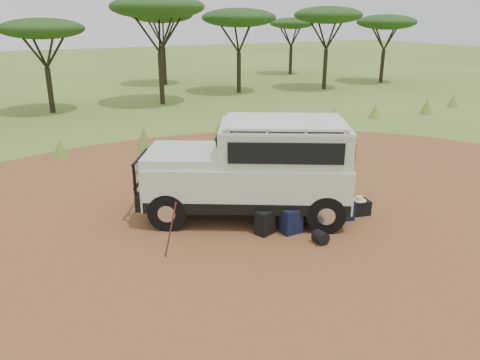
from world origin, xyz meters
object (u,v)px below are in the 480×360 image
walking_staff (171,230)px  backpack_navy (291,221)px  backpack_black (265,222)px  duffel_navy (344,210)px  hard_case (358,207)px  backpack_olive (330,219)px  safari_vehicle (254,171)px

walking_staff → backpack_navy: bearing=-45.7°
backpack_black → walking_staff: bearing=164.3°
duffel_navy → hard_case: duffel_navy is taller
walking_staff → backpack_olive: bearing=-49.9°
walking_staff → backpack_olive: (3.82, -0.54, -0.37)m
backpack_black → backpack_navy: (0.58, -0.25, 0.01)m
walking_staff → hard_case: (5.07, -0.14, -0.46)m
backpack_black → duffel_navy: bearing=-23.4°
backpack_olive → safari_vehicle: bearing=133.2°
hard_case → backpack_olive: bearing=-149.2°
backpack_navy → backpack_olive: size_ratio=1.06×
backpack_black → backpack_olive: backpack_black is taller
walking_staff → backpack_navy: (2.93, -0.20, -0.35)m
walking_staff → backpack_navy: size_ratio=2.19×
duffel_navy → backpack_navy: bearing=-162.4°
backpack_olive → walking_staff: bearing=179.5°
walking_staff → duffel_navy: (4.54, -0.20, -0.40)m
walking_staff → duffel_navy: size_ratio=2.60×
backpack_black → duffel_navy: 2.20m
backpack_navy → hard_case: bearing=0.5°
safari_vehicle → backpack_navy: (0.28, -1.29, -0.91)m
backpack_black → duffel_navy: size_ratio=1.14×
walking_staff → backpack_black: (2.35, 0.05, -0.36)m
safari_vehicle → backpack_black: size_ratio=9.28×
walking_staff → backpack_black: 2.38m
walking_staff → duffel_navy: walking_staff is taller
walking_staff → safari_vehicle: bearing=-19.5°
backpack_black → hard_case: backpack_black is taller
backpack_navy → backpack_black: bearing=155.3°
safari_vehicle → backpack_olive: safari_vehicle is taller
backpack_black → backpack_navy: bearing=-40.3°
safari_vehicle → duffel_navy: bearing=-3.2°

